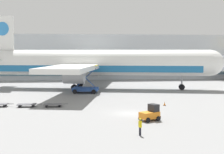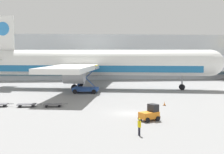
{
  "view_description": "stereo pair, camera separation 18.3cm",
  "coord_description": "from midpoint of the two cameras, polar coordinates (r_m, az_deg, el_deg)",
  "views": [
    {
      "loc": [
        -6.98,
        -41.83,
        8.32
      ],
      "look_at": [
        -0.94,
        13.41,
        4.0
      ],
      "focal_mm": 50.0,
      "sensor_mm": 36.0,
      "label": 1
    },
    {
      "loc": [
        -6.8,
        -41.85,
        8.32
      ],
      "look_at": [
        -0.94,
        13.41,
        4.0
      ],
      "focal_mm": 50.0,
      "sensor_mm": 36.0,
      "label": 2
    }
  ],
  "objects": [
    {
      "name": "baggage_tug_mid",
      "position": [
        38.82,
        6.93,
        -6.64
      ],
      "size": [
        2.81,
        2.45,
        2.0
      ],
      "rotation": [
        0.0,
        0.0,
        0.46
      ],
      "color": "orange",
      "rests_on": "ground_plane"
    },
    {
      "name": "baggage_dolly_third",
      "position": [
        49.08,
        -10.8,
        -4.93
      ],
      "size": [
        3.7,
        1.5,
        0.48
      ],
      "rotation": [
        0.0,
        0.0,
        -0.0
      ],
      "color": "#56565B",
      "rests_on": "ground_plane"
    },
    {
      "name": "ground_plane",
      "position": [
        43.21,
        3.08,
        -6.66
      ],
      "size": [
        400.0,
        400.0,
        0.0
      ],
      "primitive_type": "plane",
      "color": "gray"
    },
    {
      "name": "baggage_dolly_second",
      "position": [
        49.93,
        -15.43,
        -4.85
      ],
      "size": [
        3.7,
        1.5,
        0.48
      ],
      "rotation": [
        0.0,
        0.0,
        -0.0
      ],
      "color": "#56565B",
      "rests_on": "ground_plane"
    },
    {
      "name": "traffic_cone_near",
      "position": [
        50.07,
        9.49,
        -4.82
      ],
      "size": [
        0.4,
        0.4,
        0.64
      ],
      "color": "black",
      "rests_on": "ground_plane"
    },
    {
      "name": "scissor_lift_loader",
      "position": [
        64.84,
        -4.94,
        -1.02
      ],
      "size": [
        5.71,
        4.28,
        5.73
      ],
      "rotation": [
        0.0,
        0.0,
        -0.21
      ],
      "color": "#284C99",
      "rests_on": "ground_plane"
    },
    {
      "name": "terminal_building",
      "position": [
        105.36,
        -0.52,
        3.72
      ],
      "size": [
        90.0,
        18.2,
        14.0
      ],
      "color": "#B2B7BC",
      "rests_on": "ground_plane"
    },
    {
      "name": "airplane_main",
      "position": [
        71.9,
        -3.87,
        2.46
      ],
      "size": [
        57.4,
        48.61,
        17.0
      ],
      "rotation": [
        0.0,
        0.0,
        -0.21
      ],
      "color": "white",
      "rests_on": "ground_plane"
    },
    {
      "name": "ground_crew_near",
      "position": [
        31.78,
        5.0,
        -8.79
      ],
      "size": [
        0.3,
        0.56,
        1.78
      ],
      "rotation": [
        0.0,
        0.0,
        4.96
      ],
      "color": "black",
      "rests_on": "ground_plane"
    }
  ]
}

